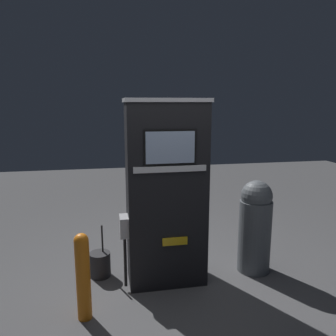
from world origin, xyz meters
name	(u,v)px	position (x,y,z in m)	size (l,w,h in m)	color
ground_plane	(170,290)	(0.00, 0.00, 0.00)	(14.00, 14.00, 0.00)	#4C4C4F
gas_pump	(166,193)	(0.00, 0.22, 1.01)	(0.94, 0.48, 2.01)	black
safety_bollard	(83,274)	(-0.86, -0.31, 0.44)	(0.13, 0.13, 0.83)	orange
trash_bin	(255,225)	(1.06, 0.24, 0.56)	(0.38, 0.38, 1.10)	#51565B
squeegee_bucket	(100,264)	(-0.73, 0.44, 0.14)	(0.24, 0.24, 0.63)	#262628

